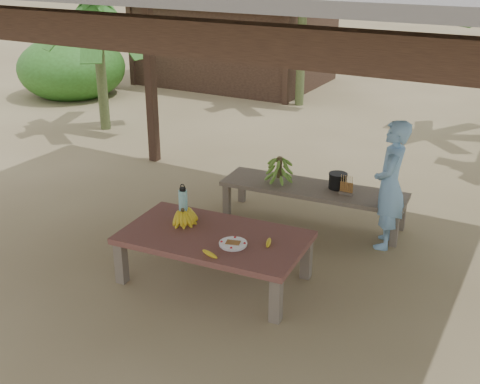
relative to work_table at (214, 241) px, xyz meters
The scene contains 14 objects.
ground 0.57m from the work_table, 72.97° to the left, with size 80.00×80.00×0.00m, color brown.
work_table is the anchor object (origin of this frame).
bench 1.77m from the work_table, 79.32° to the left, with size 2.24×0.77×0.45m.
ripe_banana_bunch 0.45m from the work_table, 169.07° to the left, with size 0.29×0.25×0.17m, color yellow, non-canonical shape.
plate 0.31m from the work_table, 21.30° to the right, with size 0.27×0.27×0.04m.
loose_banana_front 0.44m from the work_table, 63.79° to the right, with size 0.04×0.18×0.04m, color yellow.
loose_banana_side 0.57m from the work_table, ahead, with size 0.04×0.15×0.04m, color yellow.
water_flask 0.64m from the work_table, 153.24° to the left, with size 0.09×0.09×0.34m.
green_banana_stalk 1.72m from the work_table, 93.49° to the left, with size 0.29×0.29×0.33m, color #598C2D, non-canonical shape.
cooking_pot 1.95m from the work_table, 72.33° to the left, with size 0.21×0.21×0.18m, color black.
skewer_rack 1.88m from the work_table, 66.61° to the left, with size 0.18×0.08×0.24m, color #A57F47, non-canonical shape.
woman 2.04m from the work_table, 50.86° to the left, with size 0.53×0.35×1.44m, color #6D9ECF.
hut 9.46m from the work_table, 117.72° to the left, with size 4.40×3.43×2.85m.
banana_plant_w 6.00m from the work_table, 141.21° to the left, with size 1.80×1.80×2.48m.
Camera 1 is at (2.65, -4.85, 3.13)m, focal length 45.00 mm.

